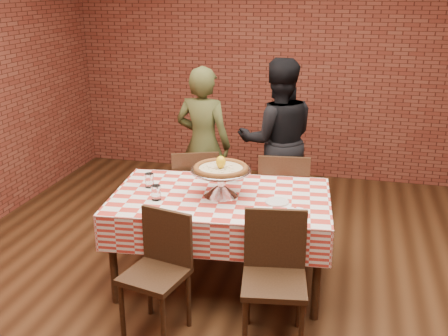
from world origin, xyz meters
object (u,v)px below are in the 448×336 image
Objects in this scene: pizza at (221,169)px; water_glass_right at (149,180)px; condiment_caddy at (234,174)px; chair_near_left at (155,278)px; water_glass_left at (156,193)px; chair_far_right at (283,198)px; diner_olive at (203,145)px; pizza_stand at (221,183)px; chair_far_left at (194,192)px; diner_black at (277,140)px; chair_near_right at (274,284)px; table at (221,240)px.

pizza is 3.64× the size of water_glass_right.
condiment_caddy is 0.15× the size of chair_near_left.
chair_far_right reaches higher than water_glass_left.
diner_olive reaches higher than pizza.
water_glass_right is at bearing 176.74° from pizza.
pizza is at bearing 56.42° from chair_far_right.
pizza_stand is at bearing 56.42° from chair_far_right.
water_glass_right is 0.81m from chair_far_left.
diner_black is (0.69, 1.60, 0.01)m from water_glass_left.
chair_far_left is at bearing 121.34° from pizza_stand.
chair_near_right is at bearing -51.63° from pizza_stand.
water_glass_right is 0.95m from chair_near_left.
diner_black is at bearing 58.36° from water_glass_right.
water_glass_left is at bearing -156.08° from pizza.
chair_far_left is 0.57m from diner_olive.
chair_far_right is at bearing 63.17° from table.
pizza reaches higher than chair_near_left.
chair_near_left is at bearing 103.52° from diner_olive.
water_glass_right is 0.12× the size of chair_far_right.
diner_black is at bearing 89.57° from chair_near_left.
chair_near_left is 0.96× the size of chair_far_left.
chair_far_right is at bearing 63.22° from pizza.
pizza_stand is at bearing 83.39° from chair_near_left.
table is 1.35m from diner_olive.
water_glass_left is 1.74m from diner_black.
diner_olive reaches higher than chair_near_right.
water_glass_right reaches higher than chair_near_left.
pizza_stand is at bearing 119.55° from chair_near_right.
pizza_stand reaches higher than chair_near_left.
chair_far_left is at bearing 77.48° from water_glass_right.
chair_far_left is 1.02m from diner_black.
table is 14.43× the size of water_glass_right.
chair_near_right is at bearing 19.54° from chair_near_left.
chair_far_left reaches higher than chair_near_right.
pizza_stand is 1.41m from diner_black.
diner_olive is (-1.02, 1.87, 0.34)m from chair_near_right.
condiment_caddy is at bearing 87.66° from chair_near_left.
diner_olive is at bearing -0.68° from diner_black.
chair_near_right is 1.72m from chair_far_left.
diner_black is (0.50, 2.17, 0.39)m from chair_near_left.
condiment_caddy reaches higher than chair_near_left.
pizza_stand is at bearing -3.26° from water_glass_right.
water_glass_left is 1.00× the size of water_glass_right.
pizza is at bearing -98.75° from condiment_caddy.
chair_far_right is at bearing 63.22° from pizza_stand.
pizza is 0.25× the size of diner_black.
diner_olive reaches higher than chair_near_left.
chair_far_left is 0.84m from chair_far_right.
chair_far_left is (-0.45, 0.74, 0.08)m from table.
chair_near_left is at bearing 60.60° from diner_black.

